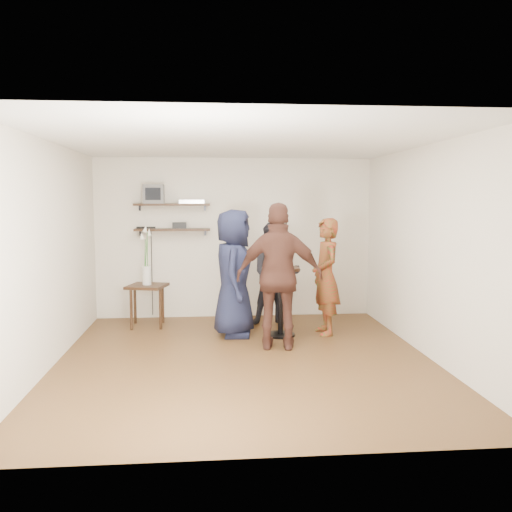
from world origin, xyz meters
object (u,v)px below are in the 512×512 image
(dvd_deck, at_px, (192,202))
(drinks_table, at_px, (281,292))
(crt_monitor, at_px, (154,194))
(person_plaid, at_px, (326,277))
(radio, at_px, (179,225))
(person_navy, at_px, (234,273))
(person_dark, at_px, (275,274))
(person_brown, at_px, (280,277))
(side_table, at_px, (147,292))

(dvd_deck, height_order, drinks_table, dvd_deck)
(crt_monitor, distance_m, person_plaid, 3.03)
(radio, distance_m, person_navy, 1.56)
(person_dark, height_order, person_navy, person_navy)
(person_brown, bearing_deg, crt_monitor, -38.30)
(crt_monitor, xyz_separation_m, dvd_deck, (0.60, 0.00, -0.12))
(side_table, bearing_deg, crt_monitor, 80.69)
(side_table, xyz_separation_m, person_brown, (1.84, -1.41, 0.41))
(drinks_table, distance_m, person_navy, 0.72)
(crt_monitor, height_order, dvd_deck, crt_monitor)
(crt_monitor, distance_m, drinks_table, 2.64)
(dvd_deck, height_order, person_plaid, dvd_deck)
(dvd_deck, distance_m, radio, 0.43)
(dvd_deck, distance_m, person_navy, 1.66)
(drinks_table, height_order, person_plaid, person_plaid)
(crt_monitor, relative_size, dvd_deck, 0.80)
(crt_monitor, bearing_deg, drinks_table, -33.92)
(drinks_table, xyz_separation_m, person_plaid, (0.66, 0.06, 0.20))
(drinks_table, bearing_deg, crt_monitor, 146.08)
(person_plaid, bearing_deg, drinks_table, -90.00)
(dvd_deck, bearing_deg, person_plaid, -31.68)
(person_plaid, relative_size, person_navy, 0.93)
(person_dark, bearing_deg, side_table, 178.01)
(side_table, bearing_deg, person_brown, -37.45)
(drinks_table, xyz_separation_m, person_navy, (-0.66, 0.07, 0.27))
(dvd_deck, relative_size, drinks_table, 0.41)
(drinks_table, bearing_deg, person_dark, 89.28)
(crt_monitor, relative_size, person_brown, 0.17)
(person_navy, bearing_deg, person_plaid, -84.01)
(person_plaid, distance_m, person_brown, 1.05)
(person_plaid, bearing_deg, side_table, -110.40)
(radio, bearing_deg, crt_monitor, 180.00)
(dvd_deck, distance_m, person_plaid, 2.50)
(radio, relative_size, person_dark, 0.14)
(crt_monitor, xyz_separation_m, drinks_table, (1.86, -1.25, -1.39))
(person_dark, bearing_deg, dvd_deck, 155.89)
(drinks_table, xyz_separation_m, person_dark, (0.01, 0.66, 0.16))
(drinks_table, relative_size, person_plaid, 0.59)
(radio, distance_m, person_plaid, 2.53)
(side_table, height_order, drinks_table, drinks_table)
(person_brown, bearing_deg, side_table, -28.43)
(person_brown, bearing_deg, person_dark, -85.85)
(side_table, height_order, person_brown, person_brown)
(crt_monitor, bearing_deg, radio, 0.00)
(crt_monitor, bearing_deg, side_table, -99.31)
(dvd_deck, relative_size, side_table, 0.61)
(side_table, relative_size, person_navy, 0.37)
(person_plaid, distance_m, person_navy, 1.32)
(person_navy, bearing_deg, drinks_table, -90.00)
(person_dark, relative_size, person_navy, 0.88)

